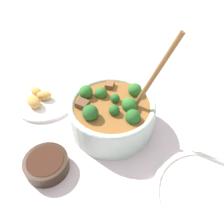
{
  "coord_description": "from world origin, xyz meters",
  "views": [
    {
      "loc": [
        0.14,
        0.39,
        0.48
      ],
      "look_at": [
        0.0,
        0.0,
        0.06
      ],
      "focal_mm": 35.0,
      "sensor_mm": 36.0,
      "label": 1
    }
  ],
  "objects_px": {
    "stew_bowl": "(112,113)",
    "food_plate": "(43,99)",
    "condiment_bowl": "(46,164)",
    "empty_plate": "(211,200)"
  },
  "relations": [
    {
      "from": "stew_bowl",
      "to": "empty_plate",
      "type": "bearing_deg",
      "value": 114.06
    },
    {
      "from": "empty_plate",
      "to": "food_plate",
      "type": "relative_size",
      "value": 1.33
    },
    {
      "from": "condiment_bowl",
      "to": "food_plate",
      "type": "xyz_separation_m",
      "value": [
        -0.02,
        -0.25,
        -0.01
      ]
    },
    {
      "from": "stew_bowl",
      "to": "condiment_bowl",
      "type": "bearing_deg",
      "value": 20.6
    },
    {
      "from": "stew_bowl",
      "to": "condiment_bowl",
      "type": "xyz_separation_m",
      "value": [
        0.19,
        0.07,
        -0.03
      ]
    },
    {
      "from": "food_plate",
      "to": "stew_bowl",
      "type": "bearing_deg",
      "value": 134.51
    },
    {
      "from": "stew_bowl",
      "to": "food_plate",
      "type": "height_order",
      "value": "stew_bowl"
    },
    {
      "from": "empty_plate",
      "to": "food_plate",
      "type": "bearing_deg",
      "value": -56.89
    },
    {
      "from": "empty_plate",
      "to": "food_plate",
      "type": "height_order",
      "value": "food_plate"
    },
    {
      "from": "stew_bowl",
      "to": "food_plate",
      "type": "bearing_deg",
      "value": -45.49
    }
  ]
}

